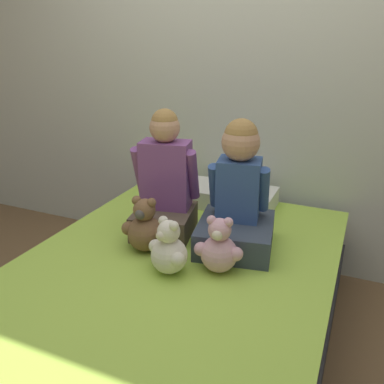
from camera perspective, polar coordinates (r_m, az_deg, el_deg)
name	(u,v)px	position (r m, az deg, el deg)	size (l,w,h in m)	color
ground_plane	(174,345)	(2.21, -2.48, -20.68)	(14.00, 14.00, 0.00)	brown
wall_behind_bed	(246,74)	(2.65, 7.58, 16.13)	(8.00, 0.06, 2.50)	beige
bed	(174,307)	(2.06, -2.58, -15.76)	(1.44, 1.92, 0.48)	#2D2D33
child_on_left	(165,184)	(2.13, -3.79, 1.13)	(0.37, 0.38, 0.66)	brown
child_on_right	(238,199)	(2.00, 6.43, -0.95)	(0.42, 0.45, 0.64)	#384251
teddy_bear_held_by_left_child	(145,228)	(2.00, -6.62, -5.06)	(0.23, 0.18, 0.28)	brown
teddy_bear_held_by_right_child	(219,249)	(1.82, 3.82, -7.92)	(0.22, 0.17, 0.26)	#DBA3B2
teddy_bear_between_children	(169,250)	(1.81, -3.28, -8.14)	(0.20, 0.16, 0.26)	silver
pillow_at_headboard	(228,196)	(2.55, 5.05, -0.60)	(0.58, 0.30, 0.11)	silver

